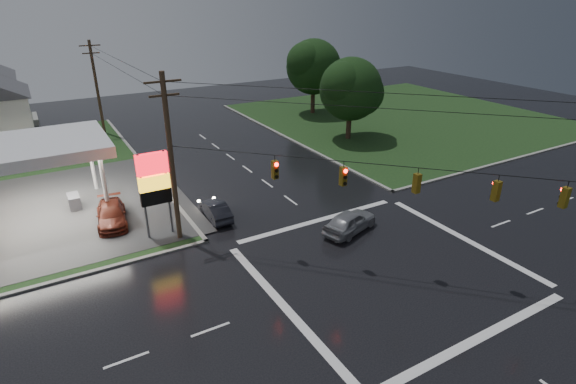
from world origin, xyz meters
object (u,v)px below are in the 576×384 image
car_north (216,210)px  car_crossing (350,221)px  pylon_sign (154,181)px  utility_pole_n (97,87)px  utility_pole_nw (171,158)px  car_pump (111,215)px  tree_ne_far (315,67)px  tree_ne_near (352,89)px

car_north → car_crossing: size_ratio=0.87×
pylon_sign → utility_pole_n: bearing=87.9°
utility_pole_nw → car_pump: (-3.50, 4.50, -5.02)m
utility_pole_nw → car_pump: size_ratio=2.28×
utility_pole_n → car_crossing: (10.45, -33.43, -4.70)m
utility_pole_nw → car_crossing: (10.45, -4.93, -4.96)m
tree_ne_far → car_north: bearing=-135.6°
utility_pole_nw → tree_ne_far: utility_pole_nw is taller
utility_pole_nw → tree_ne_near: 26.74m
car_north → utility_pole_nw: bearing=28.4°
tree_ne_near → utility_pole_n: bearing=145.9°
tree_ne_near → car_north: tree_ne_near is taller
utility_pole_n → car_pump: size_ratio=2.18×
car_crossing → car_pump: 16.84m
utility_pole_nw → car_pump: bearing=127.9°
car_pump → pylon_sign: bearing=-46.4°
tree_ne_near → utility_pole_nw: bearing=-152.1°
tree_ne_near → car_north: 23.69m
utility_pole_n → pylon_sign: bearing=-92.1°
tree_ne_near → car_pump: tree_ne_near is taller
pylon_sign → tree_ne_far: tree_ne_far is taller
car_crossing → car_pump: (-13.95, 9.43, -0.06)m
utility_pole_n → car_crossing: utility_pole_n is taller
tree_ne_near → car_crossing: 22.38m
tree_ne_far → car_pump: 36.59m
utility_pole_n → car_pump: bearing=-98.3°
tree_ne_near → car_crossing: tree_ne_near is taller
utility_pole_n → tree_ne_far: (26.65, -4.01, 0.71)m
pylon_sign → utility_pole_n: size_ratio=0.57×
pylon_sign → car_crossing: size_ratio=1.34×
car_crossing → pylon_sign: bearing=44.5°
utility_pole_n → tree_ne_far: utility_pole_n is taller
tree_ne_near → car_north: (-20.43, -10.93, -4.91)m
utility_pole_n → car_north: (3.21, -26.94, -4.82)m
pylon_sign → tree_ne_near: tree_ne_near is taller
car_pump → utility_pole_n: bearing=89.8°
utility_pole_n → tree_ne_far: size_ratio=1.07×
tree_ne_far → car_crossing: tree_ne_far is taller
pylon_sign → tree_ne_far: bearing=40.4°
pylon_sign → utility_pole_nw: 2.22m
utility_pole_nw → car_north: size_ratio=2.80×
pylon_sign → car_north: pylon_sign is taller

